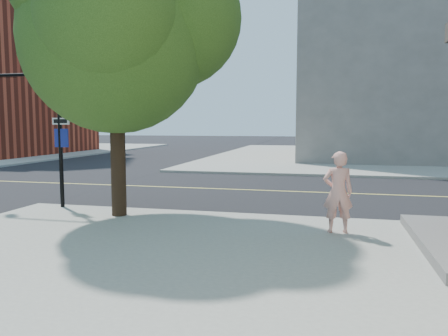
# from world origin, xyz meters

# --- Properties ---
(ground) EXTENTS (140.00, 140.00, 0.00)m
(ground) POSITION_xyz_m (0.00, 0.00, 0.00)
(ground) COLOR black
(ground) RESTS_ON ground
(road_ew) EXTENTS (140.00, 9.00, 0.01)m
(road_ew) POSITION_xyz_m (0.00, 4.50, 0.01)
(road_ew) COLOR black
(road_ew) RESTS_ON ground
(sidewalk_ne) EXTENTS (29.00, 25.00, 0.12)m
(sidewalk_ne) POSITION_xyz_m (13.50, 21.50, 0.06)
(sidewalk_ne) COLOR gray
(sidewalk_ne) RESTS_ON ground
(filler_ne) EXTENTS (18.00, 16.00, 14.00)m
(filler_ne) POSITION_xyz_m (14.00, 22.00, 7.12)
(filler_ne) COLOR slate
(filler_ne) RESTS_ON sidewalk_ne
(man_on_phone) EXTENTS (0.66, 0.49, 1.65)m
(man_on_phone) POSITION_xyz_m (7.01, -1.48, 0.95)
(man_on_phone) COLOR #EDA091
(man_on_phone) RESTS_ON sidewalk_se
(street_tree) EXTENTS (5.39, 4.90, 7.16)m
(street_tree) POSITION_xyz_m (2.05, -0.93, 4.74)
(street_tree) COLOR black
(street_tree) RESTS_ON sidewalk_se
(signal_pole) EXTENTS (3.24, 0.37, 3.65)m
(signal_pole) POSITION_xyz_m (-1.81, -0.30, 3.10)
(signal_pole) COLOR black
(signal_pole) RESTS_ON sidewalk_se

